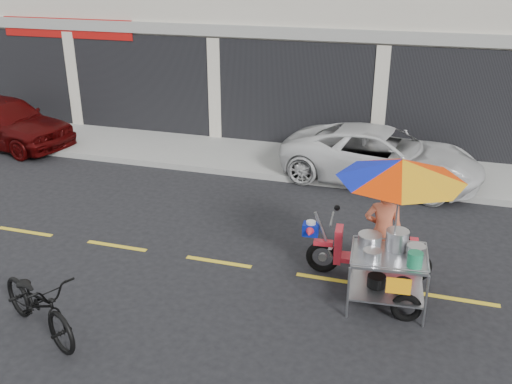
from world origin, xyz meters
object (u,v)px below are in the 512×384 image
(food_vendor_rig, at_px, (391,207))
(maroon_sedan, at_px, (4,121))
(near_bicycle, at_px, (38,303))
(white_pickup, at_px, (382,156))

(food_vendor_rig, bearing_deg, maroon_sedan, 152.22)
(near_bicycle, xyz_separation_m, food_vendor_rig, (4.52, 2.46, 1.01))
(white_pickup, relative_size, near_bicycle, 2.44)
(maroon_sedan, xyz_separation_m, near_bicycle, (6.27, -7.02, -0.21))
(maroon_sedan, relative_size, white_pickup, 0.90)
(near_bicycle, height_order, food_vendor_rig, food_vendor_rig)
(maroon_sedan, height_order, near_bicycle, maroon_sedan)
(maroon_sedan, relative_size, food_vendor_rig, 1.66)
(maroon_sedan, bearing_deg, white_pickup, -77.42)
(food_vendor_rig, bearing_deg, white_pickup, 91.49)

